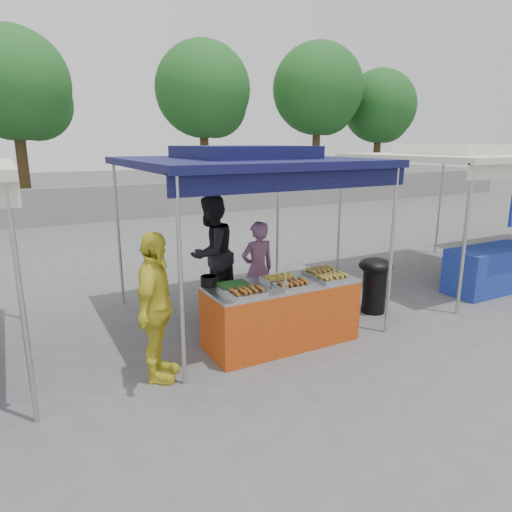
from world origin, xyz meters
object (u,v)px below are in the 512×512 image
vendor_woman (258,270)px  customer_person (156,308)px  wok_burner (375,280)px  helper_man (212,253)px  vendor_table (281,313)px  cooking_pot (209,281)px

vendor_woman → customer_person: customer_person is taller
wok_burner → customer_person: 3.65m
vendor_woman → helper_man: helper_man is taller
vendor_woman → customer_person: (-1.91, -1.16, 0.11)m
vendor_table → customer_person: bearing=-175.2°
customer_person → helper_man: bearing=-7.9°
vendor_table → cooking_pot: cooking_pot is taller
wok_burner → helper_man: size_ratio=0.48×
cooking_pot → helper_man: (0.59, 1.31, 0.01)m
customer_person → wok_burner: bearing=-52.3°
wok_burner → helper_man: bearing=169.8°
cooking_pot → customer_person: bearing=-150.8°
cooking_pot → wok_burner: size_ratio=0.25×
cooking_pot → helper_man: size_ratio=0.12×
cooking_pot → vendor_table: bearing=-20.1°
cooking_pot → vendor_woman: vendor_woman is taller
customer_person → cooking_pot: bearing=-30.0°
wok_burner → vendor_woman: bearing=178.3°
customer_person → vendor_table: bearing=-54.4°
helper_man → cooking_pot: bearing=35.1°
helper_man → vendor_table: bearing=69.4°
wok_burner → vendor_woman: size_ratio=0.60×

